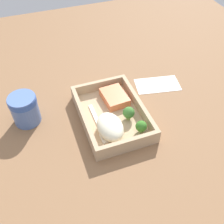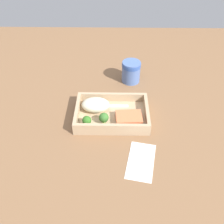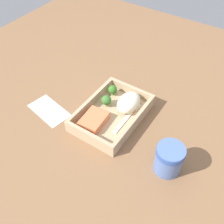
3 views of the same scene
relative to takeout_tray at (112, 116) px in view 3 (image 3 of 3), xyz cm
name	(u,v)px [view 3 (image 3 of 3)]	position (x,y,z in cm)	size (l,w,h in cm)	color
ground_plane	(112,119)	(0.00, 0.00, -1.60)	(160.00, 160.00, 2.00)	brown
takeout_tray	(112,116)	(0.00, 0.00, 0.00)	(26.64, 18.44, 1.20)	tan
tray_rim	(112,112)	(0.00, 0.00, 2.32)	(26.64, 18.44, 3.43)	tan
salmon_fillet	(94,120)	(-6.09, 3.06, 1.86)	(9.19, 6.89, 2.53)	#E47548
mashed_potatoes	(129,102)	(6.13, -2.79, 3.10)	(10.44, 7.07, 4.99)	beige
broccoli_floret_1	(113,90)	(8.71, 5.47, 2.83)	(3.23, 3.23, 3.94)	#7B9C53
broccoli_floret_2	(106,100)	(2.81, 4.14, 3.03)	(3.49, 3.49, 4.29)	#81A450
fork	(128,116)	(2.52, -4.91, 0.82)	(15.81, 2.23, 0.44)	white
paper_cup	(169,158)	(-7.82, -24.03, 4.60)	(8.02, 8.02, 9.31)	#516FAE
receipt_slip	(49,110)	(-9.41, 20.20, -0.48)	(8.09, 15.00, 0.24)	white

